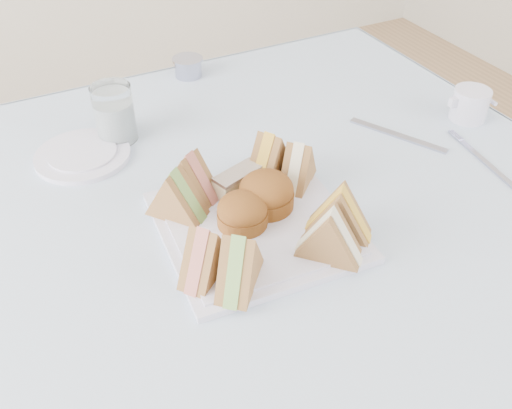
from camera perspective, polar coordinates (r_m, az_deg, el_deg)
name	(u,v)px	position (r m, az deg, el deg)	size (l,w,h in m)	color
table	(279,324)	(1.24, 2.27, -11.89)	(0.90, 0.90, 0.74)	brown
tablecloth	(284,185)	(0.98, 2.82, 1.91)	(1.02, 1.02, 0.01)	silver
serving_plate	(256,226)	(0.88, 0.00, -2.21)	(0.28, 0.28, 0.01)	silver
sandwich_fl_a	(205,251)	(0.78, -5.13, -4.66)	(0.09, 0.04, 0.08)	#9C6240
sandwich_fl_b	(239,260)	(0.76, -1.68, -5.57)	(0.10, 0.05, 0.09)	#9C6240
sandwich_fr_a	(340,211)	(0.84, 8.37, -0.66)	(0.10, 0.05, 0.09)	#9C6240
sandwich_fr_b	(330,233)	(0.81, 7.41, -2.86)	(0.10, 0.04, 0.09)	#9C6240
sandwich_bl_a	(176,193)	(0.88, -8.04, 1.15)	(0.10, 0.04, 0.09)	#9C6240
sandwich_bl_b	(191,175)	(0.91, -6.53, 2.94)	(0.09, 0.04, 0.08)	#9C6240
sandwich_br_a	(298,163)	(0.94, 4.24, 4.11)	(0.09, 0.04, 0.08)	#9C6240
sandwich_br_b	(269,155)	(0.95, 1.34, 4.93)	(0.10, 0.05, 0.09)	#9C6240
scone_left	(242,212)	(0.86, -1.38, -0.74)	(0.08, 0.08, 0.05)	brown
scone_right	(266,193)	(0.89, 1.04, 1.19)	(0.09, 0.09, 0.06)	brown
pastry_slice	(238,181)	(0.93, -1.79, 2.31)	(0.08, 0.03, 0.04)	beige
side_plate	(83,155)	(1.09, -16.95, 4.72)	(0.17, 0.17, 0.01)	silver
water_glass	(114,113)	(1.10, -13.98, 8.83)	(0.07, 0.07, 0.11)	white
tea_strainer	(188,68)	(1.32, -6.80, 13.41)	(0.07, 0.07, 0.04)	#A3A3BC
knife	(397,135)	(1.13, 13.97, 6.74)	(0.02, 0.20, 0.00)	#A3A3BC
fork	(491,167)	(1.10, 22.43, 3.49)	(0.01, 0.18, 0.00)	#A3A3BC
creamer_jug	(470,104)	(1.22, 20.61, 9.35)	(0.07, 0.07, 0.06)	silver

